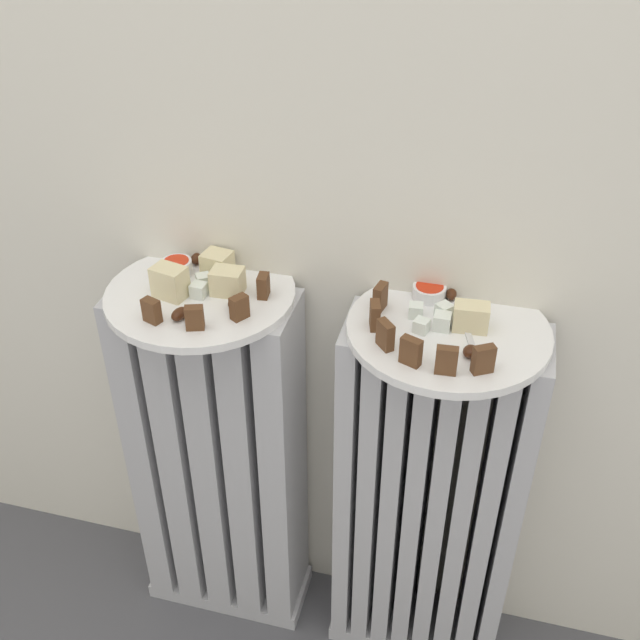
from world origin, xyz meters
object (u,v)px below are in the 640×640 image
object	(u,v)px
fork	(464,321)
radiator_right	(427,506)
jam_bowl_left	(177,267)
plate_right	(448,330)
jam_bowl_right	(429,291)
plate_left	(201,294)
radiator_left	(219,465)

from	to	relation	value
fork	radiator_right	bearing A→B (deg)	-136.79
jam_bowl_left	fork	size ratio (longest dim) A/B	0.44
plate_right	jam_bowl_right	xyz separation A→B (m)	(-0.04, 0.07, 0.02)
radiator_right	plate_left	size ratio (longest dim) A/B	2.45
jam_bowl_right	fork	world-z (taller)	jam_bowl_right
plate_right	jam_bowl_right	size ratio (longest dim) A/B	5.78
jam_bowl_right	fork	xyz separation A→B (m)	(0.05, -0.05, -0.01)
plate_right	radiator_left	bearing A→B (deg)	180.00
jam_bowl_right	jam_bowl_left	bearing A→B (deg)	-175.21
radiator_right	plate_right	world-z (taller)	plate_right
fork	radiator_left	bearing A→B (deg)	-177.38
plate_right	jam_bowl_right	bearing A→B (deg)	118.61
radiator_left	jam_bowl_right	xyz separation A→B (m)	(0.32, 0.07, 0.36)
plate_left	jam_bowl_right	world-z (taller)	jam_bowl_right
radiator_left	fork	distance (m)	0.51
radiator_left	fork	world-z (taller)	fork
radiator_left	fork	xyz separation A→B (m)	(0.37, 0.02, 0.35)
plate_left	jam_bowl_left	bearing A→B (deg)	145.08
jam_bowl_left	jam_bowl_right	world-z (taller)	jam_bowl_left
radiator_right	jam_bowl_left	xyz separation A→B (m)	(-0.40, 0.03, 0.37)
radiator_right	jam_bowl_right	world-z (taller)	jam_bowl_right
radiator_right	jam_bowl_right	bearing A→B (deg)	118.61
jam_bowl_right	plate_right	bearing A→B (deg)	-61.39
plate_right	fork	distance (m)	0.03
radiator_right	plate_left	distance (m)	0.50
radiator_left	jam_bowl_left	xyz separation A→B (m)	(-0.05, 0.03, 0.37)
plate_left	radiator_left	bearing A→B (deg)	90.00
plate_right	jam_bowl_right	distance (m)	0.08
jam_bowl_left	fork	world-z (taller)	jam_bowl_left
radiator_left	jam_bowl_right	size ratio (longest dim) A/B	14.18
radiator_left	plate_left	world-z (taller)	plate_left
jam_bowl_left	fork	bearing A→B (deg)	-2.36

